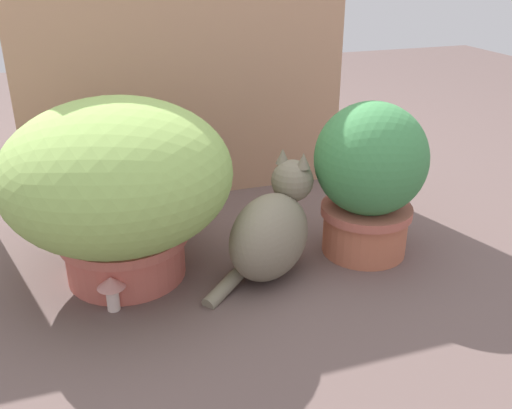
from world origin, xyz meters
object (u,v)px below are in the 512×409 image
(grass_planter, at_px, (118,183))
(cat, at_px, (273,230))
(mushroom_ornament_pink, at_px, (111,287))
(leafy_planter, at_px, (369,176))

(grass_planter, distance_m, cat, 0.40)
(cat, relative_size, mushroom_ornament_pink, 4.14)
(cat, bearing_deg, leafy_planter, 5.20)
(leafy_planter, xyz_separation_m, mushroom_ornament_pink, (-0.69, -0.07, -0.16))
(mushroom_ornament_pink, bearing_deg, leafy_planter, 5.46)
(grass_planter, relative_size, mushroom_ornament_pink, 6.31)
(leafy_planter, xyz_separation_m, cat, (-0.28, -0.03, -0.10))
(grass_planter, height_order, leafy_planter, grass_planter)
(grass_planter, bearing_deg, leafy_planter, -7.50)
(leafy_planter, height_order, cat, leafy_planter)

